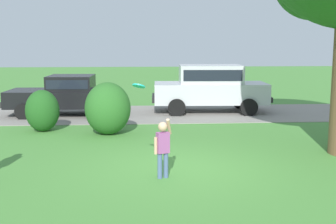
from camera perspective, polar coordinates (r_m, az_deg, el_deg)
name	(u,v)px	position (r m, az deg, el deg)	size (l,w,h in m)	color
ground_plane	(182,168)	(10.33, 1.82, -7.15)	(80.00, 80.00, 0.00)	#478438
driveway_strip	(163,114)	(17.77, -0.58, -0.22)	(28.00, 4.40, 0.02)	gray
shrub_near_tree	(42,111)	(14.83, -15.75, 0.16)	(1.08, 0.97, 1.34)	#1E511C
shrub_centre_left	(108,108)	(13.93, -7.70, 0.46)	(1.42, 1.35, 1.63)	#286023
parked_sedan	(66,94)	(17.78, -12.92, 2.28)	(4.47, 2.24, 1.56)	black
parked_suv	(210,86)	(18.12, 5.42, 3.33)	(4.77, 2.24, 1.92)	silver
child_thrower	(163,145)	(9.41, -0.66, -4.25)	(0.40, 0.36, 1.29)	#4C608C
frisbee	(139,86)	(9.49, -3.75, 3.35)	(0.30, 0.27, 0.17)	#1EB7B2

